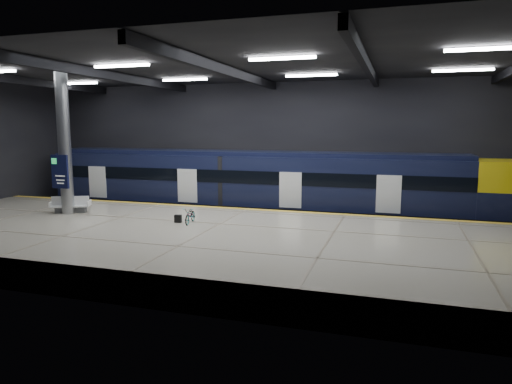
% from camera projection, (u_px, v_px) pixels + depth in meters
% --- Properties ---
extents(ground, '(30.00, 30.00, 0.00)m').
position_uv_depth(ground, '(228.00, 242.00, 21.12)').
color(ground, black).
rests_on(ground, ground).
extents(room_shell, '(30.10, 16.10, 8.05)m').
position_uv_depth(room_shell, '(227.00, 118.00, 20.31)').
color(room_shell, black).
rests_on(room_shell, ground).
extents(platform, '(30.00, 11.00, 1.10)m').
position_uv_depth(platform, '(206.00, 244.00, 18.68)').
color(platform, beige).
rests_on(platform, ground).
extents(safety_strip, '(30.00, 0.40, 0.01)m').
position_uv_depth(safety_strip, '(247.00, 209.00, 23.56)').
color(safety_strip, gold).
rests_on(safety_strip, platform).
extents(rails, '(30.00, 1.52, 0.16)m').
position_uv_depth(rails, '(262.00, 218.00, 26.30)').
color(rails, gray).
rests_on(rails, ground).
extents(train, '(29.40, 2.84, 3.79)m').
position_uv_depth(train, '(275.00, 185.00, 25.79)').
color(train, black).
rests_on(train, ground).
extents(bench, '(1.99, 1.45, 0.81)m').
position_uv_depth(bench, '(71.00, 207.00, 22.61)').
color(bench, '#595B60').
rests_on(bench, platform).
extents(bicycle, '(0.70, 1.43, 0.72)m').
position_uv_depth(bicycle, '(190.00, 215.00, 20.01)').
color(bicycle, '#99999E').
rests_on(bicycle, platform).
extents(pannier_bag, '(0.31, 0.21, 0.35)m').
position_uv_depth(pannier_bag, '(178.00, 219.00, 20.21)').
color(pannier_bag, black).
rests_on(pannier_bag, platform).
extents(info_column, '(0.90, 0.78, 6.90)m').
position_uv_depth(info_column, '(64.00, 145.00, 21.89)').
color(info_column, '#9EA0A5').
rests_on(info_column, platform).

